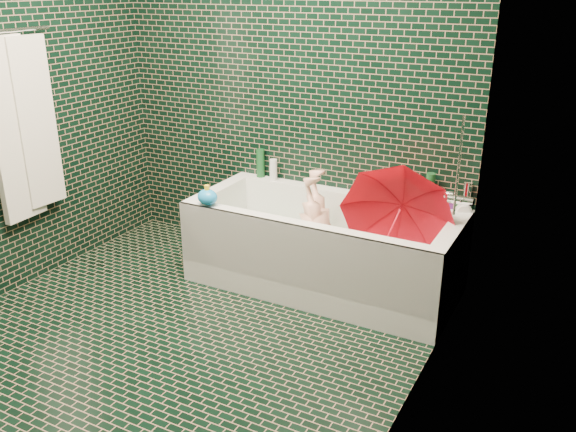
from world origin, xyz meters
The scene contains 20 objects.
floor centered at (0.00, 0.00, 0.00)m, with size 2.80×2.80×0.00m, color black.
wall_back centered at (0.00, 1.40, 1.25)m, with size 2.80×2.80×0.00m, color black.
wall_right centered at (1.30, 0.00, 1.25)m, with size 2.80×2.80×0.00m, color black.
bathtub centered at (0.45, 1.01, 0.21)m, with size 1.70×0.75×0.55m.
bath_mat centered at (0.45, 1.02, 0.16)m, with size 1.35×0.47×0.01m, color green.
water centered at (0.45, 1.02, 0.30)m, with size 1.48×0.53×0.00m, color silver.
towel_rail centered at (-1.25, 0.25, 1.60)m, with size 0.02×0.02×0.58m, color silver.
towel centered at (-1.24, 0.24, 1.03)m, with size 0.08×0.44×1.12m.
faucet centered at (1.26, 1.02, 0.77)m, with size 0.18×0.19×0.55m.
child centered at (0.44, 1.00, 0.31)m, with size 0.33×0.22×0.90m, color #ECAD93.
umbrella centered at (0.92, 0.95, 0.53)m, with size 0.67×0.67×0.59m, color red.
soap_bottle_a centered at (1.25, 1.32, 0.55)m, with size 0.10×0.10×0.27m, color white.
soap_bottle_b centered at (1.13, 1.34, 0.55)m, with size 0.08×0.09×0.19m, color #551D6E.
soap_bottle_c centered at (1.21, 1.34, 0.55)m, with size 0.13×0.13×0.16m, color #144820.
bottle_right_tall centered at (1.02, 1.33, 0.66)m, with size 0.06×0.06×0.21m, color #144820.
bottle_right_pump centered at (1.25, 1.37, 0.64)m, with size 0.05×0.05×0.18m, color silver.
bottle_left_tall centered at (-0.21, 1.37, 0.65)m, with size 0.06×0.06×0.20m, color #144820.
bottle_left_short centered at (-0.09, 1.34, 0.63)m, with size 0.05×0.05×0.15m, color white.
rubber_duck centered at (1.00, 1.34, 0.59)m, with size 0.13×0.10×0.10m.
bath_toy centered at (-0.21, 0.69, 0.61)m, with size 0.15×0.13×0.13m.
Camera 1 is at (1.93, -2.25, 1.88)m, focal length 38.00 mm.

